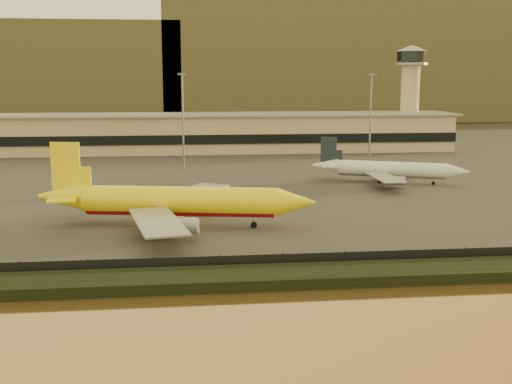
% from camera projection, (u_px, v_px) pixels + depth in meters
% --- Properties ---
extents(ground, '(900.00, 900.00, 0.00)m').
position_uv_depth(ground, '(255.00, 247.00, 93.32)').
color(ground, black).
rests_on(ground, ground).
extents(embankment, '(320.00, 7.00, 1.40)m').
position_uv_depth(embankment, '(271.00, 277.00, 76.56)').
color(embankment, black).
rests_on(embankment, ground).
extents(tarmac, '(320.00, 220.00, 0.20)m').
position_uv_depth(tarmac, '(218.00, 163.00, 186.25)').
color(tarmac, '#2D2D2D').
rests_on(tarmac, ground).
extents(perimeter_fence, '(300.00, 0.05, 2.20)m').
position_uv_depth(perimeter_fence, '(267.00, 263.00, 80.37)').
color(perimeter_fence, black).
rests_on(perimeter_fence, tarmac).
extents(terminal_building, '(202.00, 25.00, 12.60)m').
position_uv_depth(terminal_building, '(169.00, 134.00, 213.44)').
color(terminal_building, tan).
rests_on(terminal_building, tarmac).
extents(control_tower, '(11.20, 11.20, 35.50)m').
position_uv_depth(control_tower, '(410.00, 86.00, 225.65)').
color(control_tower, tan).
rests_on(control_tower, tarmac).
extents(apron_light_masts, '(152.20, 12.20, 25.40)m').
position_uv_depth(apron_light_masts, '(280.00, 112.00, 165.68)').
color(apron_light_masts, slate).
rests_on(apron_light_masts, tarmac).
extents(distant_hills, '(470.00, 160.00, 70.00)m').
position_uv_depth(distant_hills, '(165.00, 68.00, 418.22)').
color(distant_hills, brown).
rests_on(distant_hills, ground).
extents(dhl_cargo_jet, '(45.79, 44.19, 13.74)m').
position_uv_depth(dhl_cargo_jet, '(175.00, 202.00, 104.63)').
color(dhl_cargo_jet, yellow).
rests_on(dhl_cargo_jet, tarmac).
extents(white_narrowbody_jet, '(34.50, 32.58, 10.38)m').
position_uv_depth(white_narrowbody_jet, '(389.00, 170.00, 149.19)').
color(white_narrowbody_jet, silver).
rests_on(white_narrowbody_jet, tarmac).
extents(gse_vehicle_yellow, '(3.61, 1.75, 1.60)m').
position_uv_depth(gse_vehicle_yellow, '(297.00, 202.00, 122.48)').
color(gse_vehicle_yellow, yellow).
rests_on(gse_vehicle_yellow, tarmac).
extents(gse_vehicle_white, '(4.71, 2.86, 1.98)m').
position_uv_depth(gse_vehicle_white, '(175.00, 194.00, 129.83)').
color(gse_vehicle_white, silver).
rests_on(gse_vehicle_white, tarmac).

